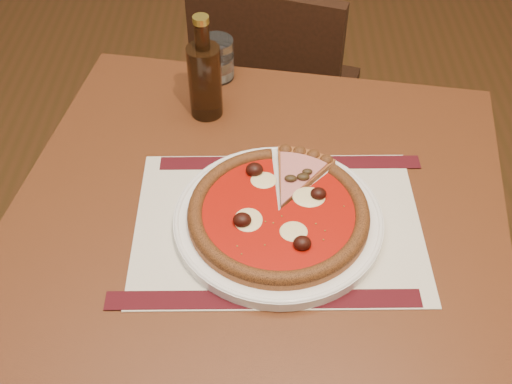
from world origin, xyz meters
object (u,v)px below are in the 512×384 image
(plate, at_px, (278,221))
(pizza, at_px, (278,212))
(table, at_px, (256,253))
(chair_far, at_px, (274,93))
(bottle, at_px, (205,78))
(water_glass, at_px, (216,59))

(plate, bearing_deg, pizza, 83.98)
(table, height_order, plate, plate)
(plate, distance_m, pizza, 0.02)
(chair_far, height_order, bottle, bottle)
(pizza, xyz_separation_m, water_glass, (-0.12, 0.40, 0.01))
(pizza, height_order, bottle, bottle)
(chair_far, distance_m, pizza, 0.80)
(chair_far, xyz_separation_m, bottle, (-0.14, -0.45, 0.37))
(table, height_order, pizza, pizza)
(water_glass, bearing_deg, pizza, -73.39)
(plate, bearing_deg, bottle, 114.98)
(pizza, bearing_deg, table, 146.16)
(table, xyz_separation_m, plate, (0.04, -0.02, 0.11))
(pizza, xyz_separation_m, bottle, (-0.13, 0.28, 0.05))
(chair_far, distance_m, plate, 0.80)
(plate, height_order, bottle, bottle)
(bottle, bearing_deg, table, -69.60)
(table, distance_m, plate, 0.12)
(plate, bearing_deg, chair_far, 89.77)
(chair_far, relative_size, bottle, 3.95)
(plate, distance_m, water_glass, 0.42)
(plate, xyz_separation_m, pizza, (0.00, 0.00, 0.02))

